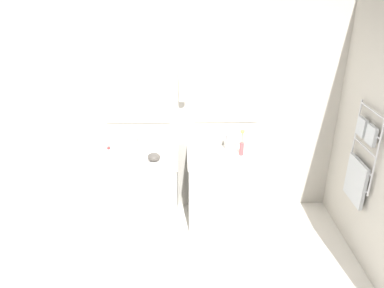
{
  "coord_description": "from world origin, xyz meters",
  "views": [
    {
      "loc": [
        0.18,
        -2.28,
        2.71
      ],
      "look_at": [
        0.26,
        1.23,
        1.1
      ],
      "focal_mm": 35.0,
      "sensor_mm": 36.0,
      "label": 1
    }
  ],
  "objects_px": {
    "amenity_bowl": "(154,157)",
    "flower_vase": "(242,146)",
    "vanity_left": "(139,191)",
    "toiletry_bottle": "(109,155)",
    "vanity_right": "(227,190)"
  },
  "relations": [
    {
      "from": "vanity_left",
      "to": "flower_vase",
      "type": "distance_m",
      "value": 1.28
    },
    {
      "from": "vanity_left",
      "to": "toiletry_bottle",
      "type": "distance_m",
      "value": 0.57
    },
    {
      "from": "amenity_bowl",
      "to": "flower_vase",
      "type": "xyz_separation_m",
      "value": [
        0.97,
        0.11,
        0.07
      ]
    },
    {
      "from": "toiletry_bottle",
      "to": "flower_vase",
      "type": "distance_m",
      "value": 1.45
    },
    {
      "from": "vanity_right",
      "to": "flower_vase",
      "type": "bearing_deg",
      "value": 22.44
    },
    {
      "from": "vanity_left",
      "to": "flower_vase",
      "type": "relative_size",
      "value": 2.95
    },
    {
      "from": "toiletry_bottle",
      "to": "amenity_bowl",
      "type": "bearing_deg",
      "value": 1.3
    },
    {
      "from": "vanity_left",
      "to": "amenity_bowl",
      "type": "bearing_deg",
      "value": -14.05
    },
    {
      "from": "vanity_left",
      "to": "flower_vase",
      "type": "height_order",
      "value": "flower_vase"
    },
    {
      "from": "vanity_left",
      "to": "amenity_bowl",
      "type": "xyz_separation_m",
      "value": [
        0.19,
        -0.05,
        0.46
      ]
    },
    {
      "from": "flower_vase",
      "to": "toiletry_bottle",
      "type": "bearing_deg",
      "value": -175.14
    },
    {
      "from": "amenity_bowl",
      "to": "flower_vase",
      "type": "relative_size",
      "value": 0.46
    },
    {
      "from": "toiletry_bottle",
      "to": "amenity_bowl",
      "type": "xyz_separation_m",
      "value": [
        0.48,
        0.01,
        -0.04
      ]
    },
    {
      "from": "flower_vase",
      "to": "amenity_bowl",
      "type": "bearing_deg",
      "value": -173.41
    },
    {
      "from": "vanity_left",
      "to": "vanity_right",
      "type": "height_order",
      "value": "same"
    }
  ]
}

